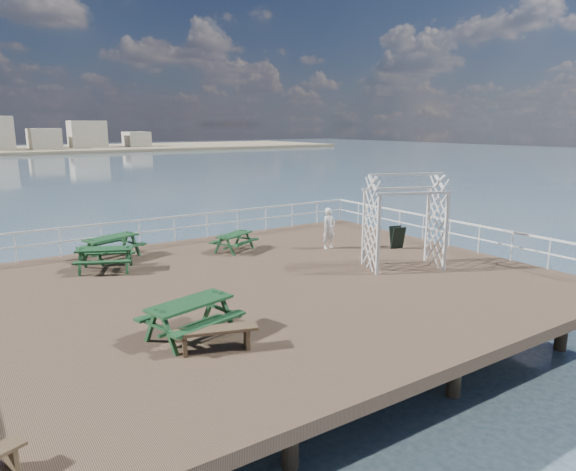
# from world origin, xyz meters

# --- Properties ---
(ground) EXTENTS (18.00, 14.00, 0.30)m
(ground) POSITION_xyz_m (0.00, 0.00, -0.15)
(ground) COLOR brown
(ground) RESTS_ON ground
(sea_backdrop) EXTENTS (300.00, 300.00, 9.20)m
(sea_backdrop) POSITION_xyz_m (12.54, 134.07, -0.51)
(sea_backdrop) COLOR #395160
(sea_backdrop) RESTS_ON ground
(railing) EXTENTS (17.77, 13.76, 1.10)m
(railing) POSITION_xyz_m (-0.07, 2.57, 0.87)
(railing) COLOR silver
(railing) RESTS_ON ground
(picnic_table_a) EXTENTS (2.33, 2.12, 0.93)m
(picnic_table_a) POSITION_xyz_m (-2.93, 5.49, 0.59)
(picnic_table_a) COLOR #133519
(picnic_table_a) RESTS_ON ground
(picnic_table_b) EXTENTS (2.23, 2.06, 0.87)m
(picnic_table_b) POSITION_xyz_m (-3.54, 4.01, 0.56)
(picnic_table_b) COLOR #133519
(picnic_table_b) RESTS_ON ground
(picnic_table_c) EXTENTS (1.99, 1.86, 0.77)m
(picnic_table_c) POSITION_xyz_m (1.31, 4.06, 0.49)
(picnic_table_c) COLOR #133519
(picnic_table_c) RESTS_ON ground
(picnic_table_d) EXTENTS (2.32, 2.04, 0.96)m
(picnic_table_d) POSITION_xyz_m (-3.35, -2.67, 0.62)
(picnic_table_d) COLOR #133519
(picnic_table_d) RESTS_ON ground
(flat_bench_near) EXTENTS (1.83, 0.96, 0.51)m
(flat_bench_near) POSITION_xyz_m (-3.20, -3.67, 0.38)
(flat_bench_near) COLOR brown
(flat_bench_near) RESTS_ON ground
(trellis_arbor) EXTENTS (2.91, 2.23, 3.21)m
(trellis_arbor) POSITION_xyz_m (5.00, -1.19, 1.43)
(trellis_arbor) COLOR silver
(trellis_arbor) RESTS_ON ground
(sandwich_board) EXTENTS (0.62, 0.52, 0.89)m
(sandwich_board) POSITION_xyz_m (6.83, 0.88, 0.43)
(sandwich_board) COLOR black
(sandwich_board) RESTS_ON ground
(person) EXTENTS (0.61, 0.42, 1.61)m
(person) POSITION_xyz_m (4.60, 2.37, 0.80)
(person) COLOR white
(person) RESTS_ON ground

